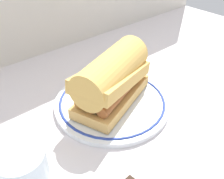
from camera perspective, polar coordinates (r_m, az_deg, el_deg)
name	(u,v)px	position (r m, az deg, el deg)	size (l,w,h in m)	color
ground_plane	(129,107)	(0.59, 3.99, -4.00)	(1.50, 1.50, 0.00)	silver
plate	(112,102)	(0.59, 0.00, -2.94)	(0.27, 0.27, 0.01)	white
sausage_sandwich	(112,78)	(0.55, 0.00, 2.63)	(0.23, 0.16, 0.12)	tan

